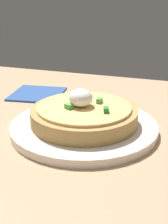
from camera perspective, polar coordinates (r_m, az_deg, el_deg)
dining_table at (r=53.34cm, az=-8.53°, el=-5.20°), size 91.19×79.08×3.24cm
plate at (r=52.27cm, az=-0.00°, el=-2.73°), size 25.03×25.03×1.35cm
pizza at (r=51.36cm, az=-0.03°, el=-0.36°), size 18.06×18.06×6.03cm
napkin at (r=71.33cm, az=-8.70°, el=3.39°), size 12.90×12.90×0.40cm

